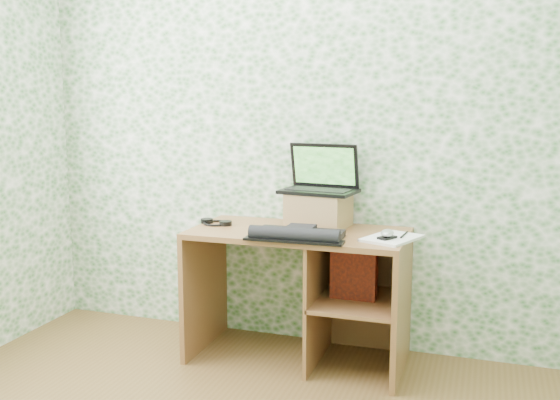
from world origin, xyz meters
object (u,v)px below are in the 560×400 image
(notepad, at_px, (392,238))
(desk, at_px, (313,277))
(riser, at_px, (319,210))
(keyboard, at_px, (298,234))
(laptop, at_px, (321,181))

(notepad, bearing_deg, desk, -169.67)
(riser, xyz_separation_m, keyboard, (-0.02, -0.34, -0.07))
(keyboard, height_order, notepad, keyboard)
(riser, distance_m, notepad, 0.50)
(riser, bearing_deg, laptop, 90.00)
(desk, bearing_deg, notepad, -11.08)
(desk, height_order, riser, riser)
(riser, bearing_deg, keyboard, -93.75)
(desk, xyz_separation_m, laptop, (-0.00, 0.16, 0.53))
(keyboard, distance_m, notepad, 0.49)
(laptop, relative_size, keyboard, 0.85)
(laptop, distance_m, keyboard, 0.45)
(riser, bearing_deg, notepad, -24.31)
(desk, distance_m, riser, 0.38)
(notepad, bearing_deg, riser, 177.11)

